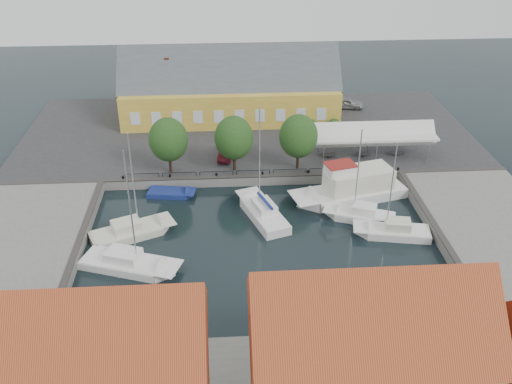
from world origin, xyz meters
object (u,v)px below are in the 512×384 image
east_boat_b (393,233)px  west_boat_c (128,265)px  east_boat_a (361,217)px  launch_sw (98,336)px  car_silver (347,103)px  tent_canopy (374,135)px  west_boat_b (131,233)px  warehouse (226,91)px  trawler (353,189)px  car_red (226,152)px  center_sailboat (263,214)px  launch_nw (171,194)px

east_boat_b → west_boat_c: bearing=-171.8°
east_boat_a → launch_sw: bearing=-147.0°
east_boat_a → car_silver: bearing=81.4°
car_silver → launch_sw: bearing=160.1°
tent_canopy → west_boat_b: 29.52m
warehouse → car_silver: 17.08m
warehouse → launch_sw: 42.14m
east_boat_a → trawler: bearing=89.4°
car_red → east_boat_b: bearing=-37.3°
car_silver → east_boat_a: 27.73m
west_boat_b → west_boat_c: bearing=-85.3°
tent_canopy → east_boat_a: size_ratio=1.39×
car_silver → trawler: bearing=-177.3°
west_boat_b → launch_sw: 13.42m
center_sailboat → west_boat_b: bearing=-169.0°
center_sailboat → east_boat_b: 12.65m
east_boat_b → west_boat_b: west_boat_b is taller
east_boat_a → east_boat_b: size_ratio=1.01×
tent_canopy → car_red: 16.96m
car_red → east_boat_a: size_ratio=0.43×
tent_canopy → west_boat_c: west_boat_c is taller
tent_canopy → west_boat_b: bearing=-152.8°
east_boat_b → west_boat_b: bearing=176.3°
trawler → tent_canopy: bearing=63.3°
tent_canopy → warehouse: bearing=140.1°
car_silver → center_sailboat: center_sailboat is taller
east_boat_b → launch_nw: east_boat_b is taller
east_boat_b → tent_canopy: bearing=84.3°
car_red → west_boat_b: size_ratio=0.40×
launch_nw → center_sailboat: bearing=-28.5°
warehouse → trawler: size_ratio=2.25×
warehouse → west_boat_b: bearing=-109.2°
car_red → launch_sw: (-9.98, -27.59, -1.63)m
trawler → launch_sw: 29.86m
car_red → trawler: bearing=-24.7°
launch_sw → launch_nw: launch_sw is taller
center_sailboat → west_boat_c: west_boat_c is taller
warehouse → tent_canopy: bearing=-39.9°
car_red → east_boat_a: (12.92, -12.73, -1.46)m
center_sailboat → tent_canopy: bearing=39.1°
tent_canopy → trawler: (-3.87, -7.69, -2.67)m
west_boat_b → launch_sw: bearing=-93.1°
warehouse → west_boat_c: bearing=-105.7°
west_boat_c → launch_sw: west_boat_c is taller
warehouse → west_boat_b: size_ratio=2.62×
west_boat_c → east_boat_b: bearing=8.2°
west_boat_c → center_sailboat: bearing=31.5°
west_boat_b → tent_canopy: bearing=27.2°
east_boat_b → launch_sw: east_boat_b is taller
warehouse → launch_nw: warehouse is taller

